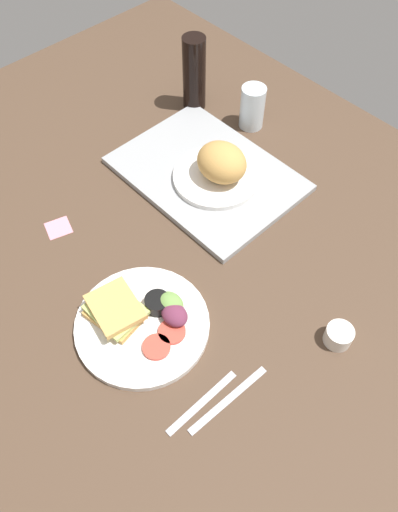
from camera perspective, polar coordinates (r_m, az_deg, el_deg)
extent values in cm
cube|color=#4C3828|center=(111.97, -1.82, -1.88)|extent=(190.00, 150.00, 3.00)
cube|color=#9EA0A3|center=(128.42, 0.89, 9.46)|extent=(45.18, 33.25, 1.60)
cylinder|color=white|center=(125.65, 1.99, 9.13)|extent=(21.73, 21.73, 1.40)
ellipsoid|color=tan|center=(121.94, 2.63, 10.73)|extent=(12.95, 11.19, 8.83)
cylinder|color=white|center=(103.21, -6.55, -7.89)|extent=(27.71, 27.71, 1.60)
cube|color=tan|center=(103.78, -9.63, -6.30)|extent=(12.43, 10.82, 1.40)
cube|color=#B2C66B|center=(102.75, -9.73, -5.97)|extent=(11.53, 9.66, 1.00)
cube|color=tan|center=(101.72, -9.82, -5.64)|extent=(12.47, 10.87, 1.40)
cylinder|color=#D14738|center=(99.40, -4.93, -10.40)|extent=(5.60, 5.60, 0.80)
cylinder|color=#D14738|center=(100.64, -3.14, -8.70)|extent=(5.60, 5.60, 0.80)
cylinder|color=black|center=(102.73, -4.82, -5.43)|extent=(5.20, 5.20, 3.00)
cylinder|color=#EFEACC|center=(101.78, -4.86, -5.12)|extent=(4.26, 4.26, 0.60)
ellipsoid|color=#729E4C|center=(102.14, -3.30, -5.49)|extent=(6.00, 4.80, 3.60)
ellipsoid|color=#6B2D47|center=(100.83, -2.84, -6.76)|extent=(6.00, 4.80, 3.60)
cylinder|color=silver|center=(140.68, 6.16, 16.67)|extent=(6.70, 6.70, 11.98)
cylinder|color=black|center=(144.26, -0.56, 20.27)|extent=(6.40, 6.40, 20.98)
cylinder|color=silver|center=(103.93, 15.78, -8.82)|extent=(5.60, 5.60, 4.00)
cube|color=#B7B7BC|center=(96.75, 0.35, -16.51)|extent=(1.51, 17.01, 0.50)
cube|color=#B7B7BC|center=(97.08, 3.40, -16.17)|extent=(2.31, 19.05, 0.50)
cube|color=pink|center=(122.16, -15.89, 3.14)|extent=(7.00, 7.00, 0.12)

